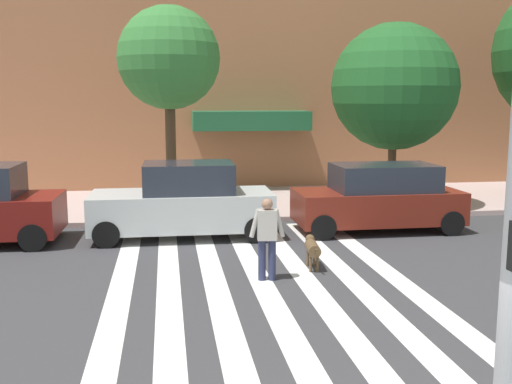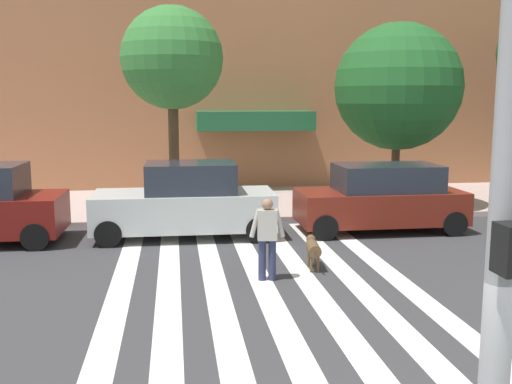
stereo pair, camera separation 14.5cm
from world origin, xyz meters
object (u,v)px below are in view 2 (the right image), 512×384
parked_car_behind_first (186,202)px  parked_car_third_in_line (382,198)px  pedestrian_dog_walker (267,234)px  dog_on_leash (313,248)px  street_tree_middle (398,87)px  street_tree_nearest (172,59)px

parked_car_behind_first → parked_car_third_in_line: size_ratio=1.05×
pedestrian_dog_walker → parked_car_behind_first: bearing=110.6°
parked_car_behind_first → dog_on_leash: (2.59, -3.31, -0.47)m
street_tree_middle → pedestrian_dog_walker: (-5.14, -6.70, -2.99)m
parked_car_third_in_line → street_tree_nearest: 7.26m
parked_car_third_in_line → street_tree_middle: street_tree_middle is taller
street_tree_nearest → pedestrian_dog_walker: (1.78, -6.77, -3.78)m
parked_car_behind_first → dog_on_leash: size_ratio=4.34×
parked_car_third_in_line → dog_on_leash: (-2.67, -3.31, -0.45)m
dog_on_leash → street_tree_middle: bearing=56.0°
street_tree_nearest → street_tree_middle: 6.96m
street_tree_middle → dog_on_leash: (-4.06, -6.02, -3.47)m
dog_on_leash → street_tree_nearest: bearing=115.2°
street_tree_nearest → pedestrian_dog_walker: bearing=-75.3°
parked_car_third_in_line → dog_on_leash: 4.28m
pedestrian_dog_walker → dog_on_leash: bearing=32.2°
street_tree_nearest → dog_on_leash: size_ratio=5.69×
parked_car_third_in_line → street_tree_middle: bearing=62.8°
parked_car_behind_first → street_tree_nearest: (-0.28, 2.78, 3.79)m
parked_car_behind_first → pedestrian_dog_walker: size_ratio=2.83×
parked_car_third_in_line → street_tree_nearest: size_ratio=0.73×
parked_car_third_in_line → pedestrian_dog_walker: bearing=-133.2°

